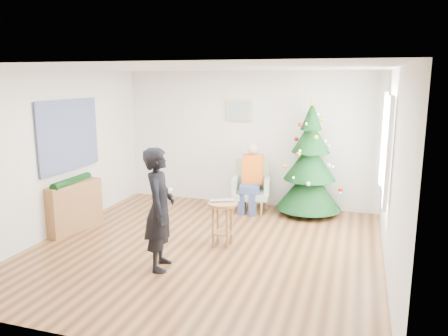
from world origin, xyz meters
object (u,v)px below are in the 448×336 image
(armchair, at_px, (251,192))
(standing_man, at_px, (160,209))
(christmas_tree, at_px, (310,163))
(stool, at_px, (222,223))
(console, at_px, (73,207))

(armchair, xyz_separation_m, standing_man, (-0.51, -2.85, 0.46))
(christmas_tree, relative_size, stool, 3.20)
(stool, xyz_separation_m, console, (-2.52, -0.12, 0.06))
(christmas_tree, xyz_separation_m, console, (-3.57, -2.05, -0.56))
(armchair, distance_m, console, 3.18)
(christmas_tree, xyz_separation_m, armchair, (-1.07, -0.09, -0.61))
(standing_man, relative_size, console, 1.61)
(standing_man, distance_m, console, 2.23)
(stool, distance_m, armchair, 1.84)
(standing_man, height_order, console, standing_man)
(armchair, relative_size, standing_man, 0.60)
(armchair, relative_size, console, 0.96)
(armchair, height_order, standing_man, standing_man)
(christmas_tree, height_order, stool, christmas_tree)
(christmas_tree, xyz_separation_m, standing_man, (-1.57, -2.94, -0.15))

